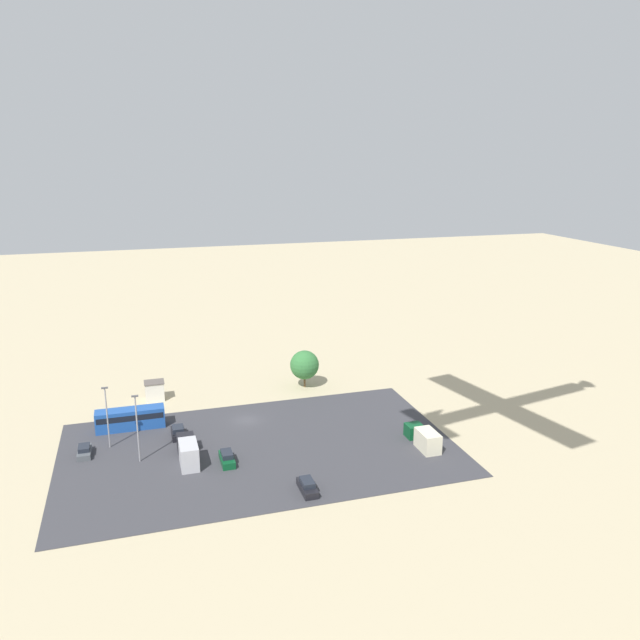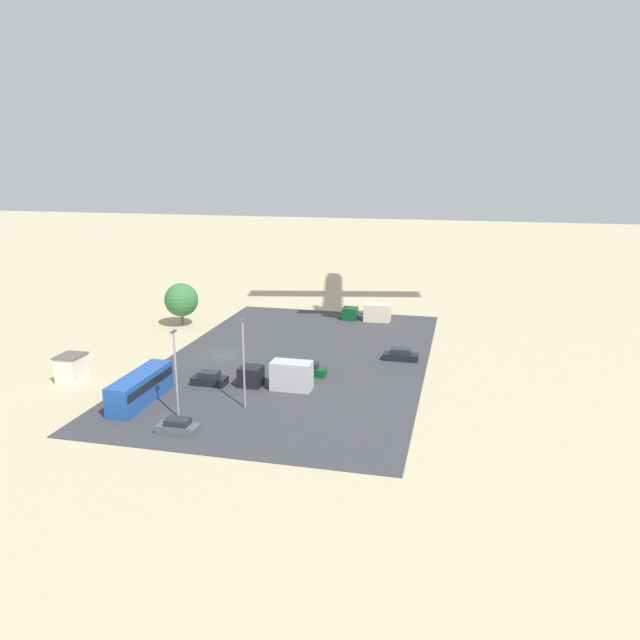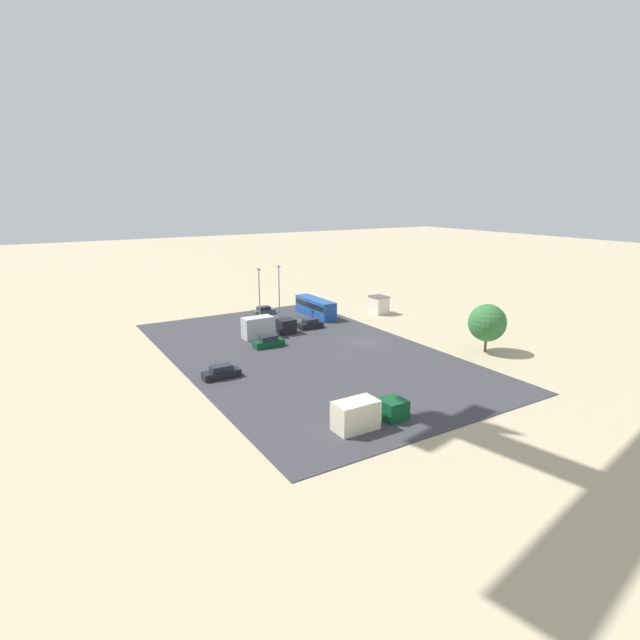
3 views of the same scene
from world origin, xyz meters
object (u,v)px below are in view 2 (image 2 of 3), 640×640
(parked_car_2, at_px, (308,370))
(parked_car_3, at_px, (178,427))
(parked_truck_1, at_px, (370,313))
(parked_car_1, at_px, (209,379))
(parked_car_0, at_px, (401,355))
(parked_truck_0, at_px, (280,376))
(bus, at_px, (140,387))
(shed_building, at_px, (72,368))

(parked_car_2, distance_m, parked_car_3, 20.43)
(parked_car_3, relative_size, parked_truck_1, 0.52)
(parked_car_2, distance_m, parked_truck_1, 28.15)
(parked_car_1, bearing_deg, parked_car_3, -169.87)
(parked_car_2, bearing_deg, parked_car_1, -61.08)
(parked_truck_1, bearing_deg, parked_car_0, -159.73)
(parked_car_1, distance_m, parked_truck_0, 8.44)
(parked_car_3, xyz_separation_m, parked_truck_0, (-13.77, 6.04, 0.90))
(parked_truck_0, height_order, parked_truck_1, parked_truck_0)
(bus, xyz_separation_m, parked_car_1, (-6.75, 5.03, -1.06))
(bus, bearing_deg, parked_car_2, 39.00)
(shed_building, height_order, parked_car_3, shed_building)
(parked_car_3, bearing_deg, parked_truck_0, 156.32)
(shed_building, bearing_deg, parked_car_1, 99.24)
(parked_car_0, bearing_deg, shed_building, -65.51)
(bus, relative_size, parked_car_0, 2.27)
(bus, distance_m, parked_truck_1, 44.50)
(shed_building, height_order, bus, shed_building)
(parked_car_0, bearing_deg, bus, -50.88)
(parked_car_0, relative_size, parked_truck_1, 0.58)
(parked_car_0, relative_size, parked_car_2, 1.02)
(shed_building, bearing_deg, bus, 69.93)
(bus, bearing_deg, parked_car_0, 39.12)
(shed_building, height_order, parked_car_1, shed_building)
(parked_car_2, bearing_deg, parked_truck_1, 173.52)
(shed_building, relative_size, parked_truck_1, 0.43)
(parked_car_3, bearing_deg, bus, -130.60)
(parked_car_3, relative_size, parked_truck_0, 0.48)
(bus, bearing_deg, parked_truck_1, 65.32)
(parked_car_0, relative_size, parked_car_1, 1.11)
(parked_car_1, relative_size, parked_truck_0, 0.48)
(bus, height_order, parked_truck_0, parked_truck_0)
(bus, bearing_deg, shed_building, 159.93)
(shed_building, distance_m, parked_car_2, 27.93)
(parked_car_1, bearing_deg, parked_truck_0, -85.13)
(bus, relative_size, parked_car_2, 2.30)
(parked_car_1, bearing_deg, bus, 143.28)
(parked_car_1, distance_m, parked_car_3, 13.26)
(bus, relative_size, parked_truck_0, 1.20)
(shed_building, relative_size, parked_truck_0, 0.39)
(parked_car_1, relative_size, parked_car_3, 1.00)
(shed_building, relative_size, parked_car_3, 0.83)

